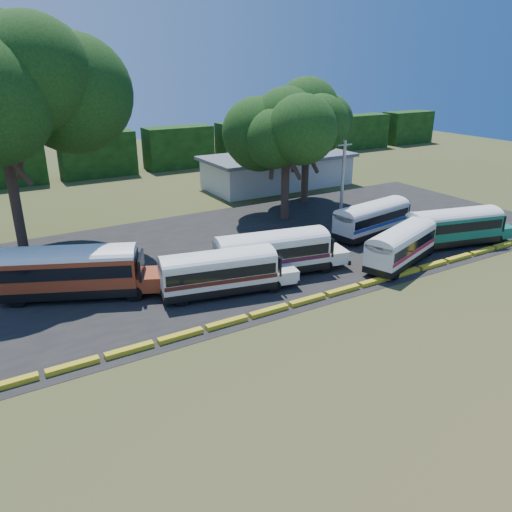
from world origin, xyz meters
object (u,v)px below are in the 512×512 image
bus_cream_west (221,270)px  bus_teal (456,225)px  bus_white_red (402,243)px  bus_red (72,269)px

bus_cream_west → bus_teal: bus_teal is taller
bus_teal → bus_white_red: bearing=-160.5°
bus_white_red → bus_teal: bearing=-13.1°
bus_teal → bus_cream_west: bearing=-171.0°
bus_red → bus_cream_west: size_ratio=1.14×
bus_red → bus_cream_west: (8.69, -4.60, -0.30)m
bus_red → bus_teal: 30.98m
bus_red → bus_cream_west: bus_red is taller
bus_white_red → bus_teal: bus_teal is taller
bus_cream_west → bus_teal: bearing=7.6°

